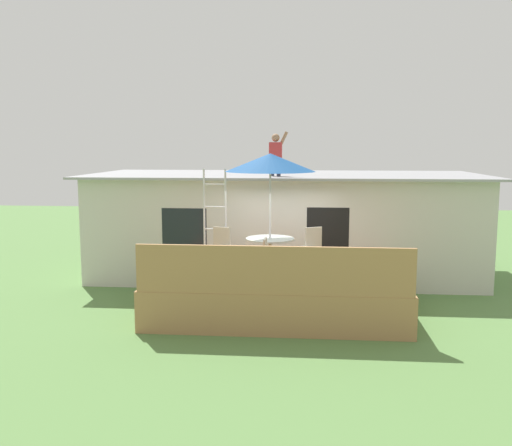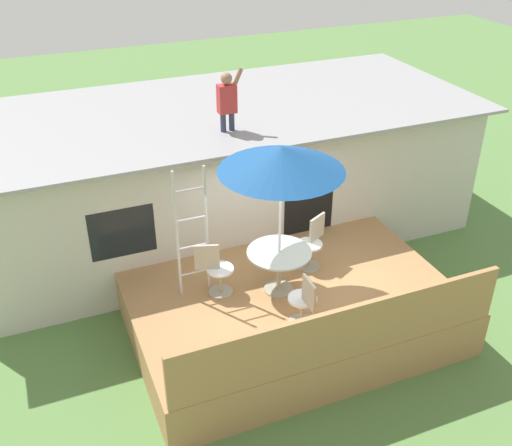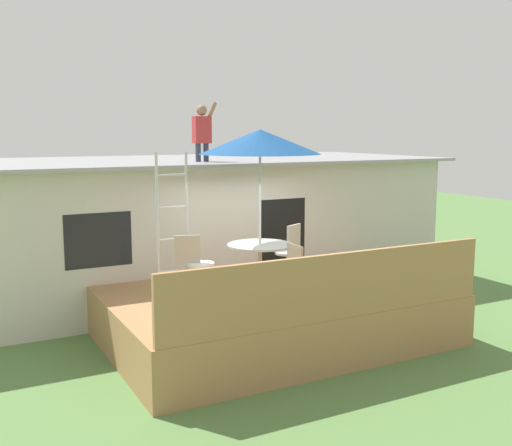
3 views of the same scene
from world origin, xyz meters
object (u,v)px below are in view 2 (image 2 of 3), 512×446
object	(u,v)px
patio_chair_near	(305,302)
patio_table	(279,260)
patio_umbrella	(281,159)
patio_chair_left	(216,269)
person_figure	(227,98)
patio_chair_right	(312,243)
step_ladder	(192,233)

from	to	relation	value
patio_chair_near	patio_table	bearing A→B (deg)	-0.00
patio_umbrella	patio_chair_left	bearing A→B (deg)	162.34
person_figure	patio_chair_near	distance (m)	3.87
patio_chair_right	patio_umbrella	bearing A→B (deg)	0.00
person_figure	patio_chair_near	xyz separation A→B (m)	(-0.02, -3.25, -2.10)
patio_chair_right	step_ladder	bearing A→B (deg)	-30.13
step_ladder	patio_umbrella	bearing A→B (deg)	-21.79
step_ladder	person_figure	xyz separation A→B (m)	(1.26, 1.77, 1.46)
patio_umbrella	patio_chair_right	size ratio (longest dim) A/B	2.76
patio_table	patio_chair_left	distance (m)	1.03
patio_chair_left	patio_umbrella	bearing A→B (deg)	0.00
patio_umbrella	patio_chair_left	world-z (taller)	patio_umbrella
step_ladder	patio_chair_left	bearing A→B (deg)	-33.71
person_figure	patio_chair_right	world-z (taller)	person_figure
patio_umbrella	patio_chair_left	distance (m)	2.15
patio_umbrella	step_ladder	bearing A→B (deg)	158.21
patio_chair_left	patio_chair_right	xyz separation A→B (m)	(1.79, 0.13, 0.00)
patio_table	patio_chair_right	size ratio (longest dim) A/B	1.13
patio_umbrella	patio_chair_right	distance (m)	2.11
patio_table	patio_chair_left	size ratio (longest dim) A/B	1.13
patio_chair_near	patio_chair_left	bearing A→B (deg)	37.74
step_ladder	patio_chair_near	distance (m)	2.04
step_ladder	patio_chair_near	size ratio (longest dim) A/B	2.39
patio_table	person_figure	xyz separation A→B (m)	(-0.00, 2.28, 1.97)
patio_umbrella	patio_chair_near	xyz separation A→B (m)	(-0.02, -0.98, -1.89)
patio_table	person_figure	distance (m)	3.01
patio_umbrella	step_ladder	distance (m)	1.85
person_figure	patio_umbrella	bearing A→B (deg)	-89.88
step_ladder	person_figure	world-z (taller)	person_figure
person_figure	patio_chair_left	xyz separation A→B (m)	(-0.97, -1.97, -2.10)
patio_umbrella	patio_chair_left	xyz separation A→B (m)	(-0.97, 0.31, -1.89)
patio_umbrella	patio_chair_left	size ratio (longest dim) A/B	2.76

